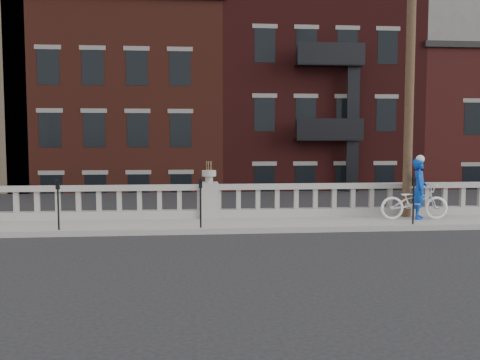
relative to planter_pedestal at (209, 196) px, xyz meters
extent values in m
plane|color=black|center=(0.00, -3.95, -0.83)|extent=(120.00, 120.00, 0.00)
cube|color=gray|center=(0.00, -0.95, -0.76)|extent=(32.00, 2.20, 0.15)
cube|color=gray|center=(0.00, 0.00, -0.56)|extent=(28.00, 0.34, 0.25)
cube|color=gray|center=(0.00, 0.00, 0.27)|extent=(28.00, 0.34, 0.16)
cube|color=gray|center=(0.00, 0.00, -0.13)|extent=(0.55, 0.55, 1.10)
cylinder|color=gray|center=(0.00, 0.00, 0.52)|extent=(0.24, 0.24, 0.20)
cylinder|color=gray|center=(0.00, 0.00, 0.70)|extent=(0.44, 0.44, 0.18)
cube|color=#605E59|center=(0.00, 0.35, -3.26)|extent=(36.00, 0.50, 5.15)
cube|color=black|center=(0.00, 22.00, -6.08)|extent=(80.00, 44.00, 0.50)
cube|color=#595651|center=(-2.00, 4.50, -3.83)|extent=(16.00, 7.00, 4.00)
cube|color=#595651|center=(22.00, 29.00, 3.17)|extent=(14.00, 14.00, 18.00)
cube|color=#481C14|center=(-4.00, 16.00, 1.17)|extent=(10.00, 14.00, 14.00)
cube|color=black|center=(-4.00, 16.00, 8.32)|extent=(10.30, 14.30, 0.30)
cube|color=#340E0E|center=(6.00, 16.00, 1.92)|extent=(10.00, 14.00, 15.50)
cube|color=black|center=(6.00, 16.00, 9.82)|extent=(10.30, 14.30, 0.30)
cube|color=#521C19|center=(16.00, 16.00, 0.17)|extent=(10.00, 14.00, 12.00)
cube|color=black|center=(16.00, 16.00, 6.32)|extent=(10.30, 14.30, 0.30)
cylinder|color=#422D1E|center=(6.20, -0.35, 4.32)|extent=(0.28, 0.28, 10.00)
cylinder|color=black|center=(-4.13, -1.80, -0.13)|extent=(0.05, 0.05, 1.10)
cube|color=black|center=(-4.13, -1.80, 0.55)|extent=(0.10, 0.08, 0.26)
cube|color=black|center=(-4.13, -1.85, 0.59)|extent=(0.06, 0.01, 0.08)
cylinder|color=black|center=(-0.30, -1.80, -0.13)|extent=(0.05, 0.05, 1.10)
cube|color=black|center=(-0.30, -1.80, 0.55)|extent=(0.10, 0.08, 0.26)
cube|color=black|center=(-0.30, -1.85, 0.59)|extent=(0.06, 0.01, 0.08)
cylinder|color=black|center=(5.79, -1.80, -0.13)|extent=(0.05, 0.05, 1.10)
cube|color=black|center=(5.79, -1.80, 0.55)|extent=(0.10, 0.08, 0.26)
cube|color=black|center=(5.79, -1.85, 0.59)|extent=(0.06, 0.01, 0.08)
imported|color=white|center=(6.20, -0.93, -0.14)|extent=(2.09, 0.85, 1.08)
imported|color=#0B3CB3|center=(6.38, -0.85, 0.24)|extent=(0.68, 0.80, 1.85)
camera|label=1|loc=(-0.60, -16.46, 1.85)|focal=40.00mm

